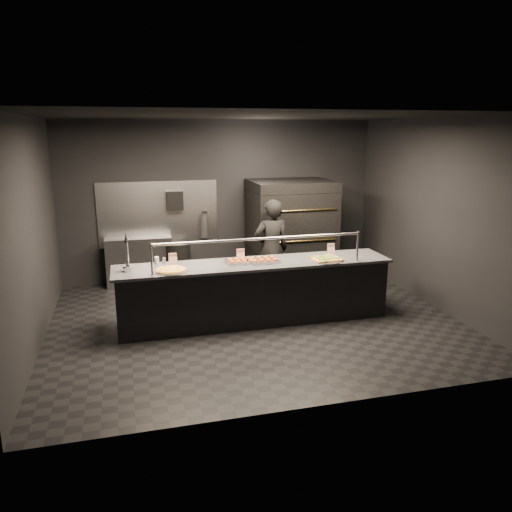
{
  "coord_description": "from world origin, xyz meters",
  "views": [
    {
      "loc": [
        -1.8,
        -6.86,
        2.82
      ],
      "look_at": [
        0.07,
        0.2,
        0.96
      ],
      "focal_mm": 35.0,
      "sensor_mm": 36.0,
      "label": 1
    }
  ],
  "objects_px": {
    "prep_shelf": "(139,261)",
    "trash_bin": "(178,263)",
    "towel_dispenser": "(175,200)",
    "slider_tray_a": "(240,261)",
    "service_counter": "(255,292)",
    "slider_tray_b": "(264,260)",
    "beer_tap": "(127,260)",
    "worker": "(271,249)",
    "round_pizza": "(171,270)",
    "pizza_oven": "(290,231)",
    "square_pizza": "(326,259)",
    "fire_extinguisher": "(205,225)"
  },
  "relations": [
    {
      "from": "fire_extinguisher",
      "to": "trash_bin",
      "type": "distance_m",
      "value": 0.89
    },
    {
      "from": "service_counter",
      "to": "square_pizza",
      "type": "relative_size",
      "value": 7.93
    },
    {
      "from": "worker",
      "to": "prep_shelf",
      "type": "bearing_deg",
      "value": -35.28
    },
    {
      "from": "slider_tray_a",
      "to": "trash_bin",
      "type": "height_order",
      "value": "slider_tray_a"
    },
    {
      "from": "slider_tray_a",
      "to": "worker",
      "type": "distance_m",
      "value": 1.25
    },
    {
      "from": "service_counter",
      "to": "fire_extinguisher",
      "type": "height_order",
      "value": "service_counter"
    },
    {
      "from": "prep_shelf",
      "to": "slider_tray_a",
      "type": "bearing_deg",
      "value": -58.68
    },
    {
      "from": "beer_tap",
      "to": "worker",
      "type": "xyz_separation_m",
      "value": [
        2.37,
        1.01,
        -0.23
      ]
    },
    {
      "from": "beer_tap",
      "to": "slider_tray_b",
      "type": "xyz_separation_m",
      "value": [
        1.95,
        -0.01,
        -0.13
      ]
    },
    {
      "from": "slider_tray_b",
      "to": "square_pizza",
      "type": "distance_m",
      "value": 0.94
    },
    {
      "from": "fire_extinguisher",
      "to": "round_pizza",
      "type": "relative_size",
      "value": 1.02
    },
    {
      "from": "towel_dispenser",
      "to": "slider_tray_a",
      "type": "bearing_deg",
      "value": -73.65
    },
    {
      "from": "towel_dispenser",
      "to": "square_pizza",
      "type": "distance_m",
      "value": 3.27
    },
    {
      "from": "pizza_oven",
      "to": "slider_tray_a",
      "type": "relative_size",
      "value": 4.0
    },
    {
      "from": "pizza_oven",
      "to": "trash_bin",
      "type": "xyz_separation_m",
      "value": [
        -2.1,
        0.32,
        -0.58
      ]
    },
    {
      "from": "service_counter",
      "to": "square_pizza",
      "type": "xyz_separation_m",
      "value": [
        1.07,
        -0.15,
        0.47
      ]
    },
    {
      "from": "slider_tray_b",
      "to": "worker",
      "type": "bearing_deg",
      "value": 67.43
    },
    {
      "from": "slider_tray_a",
      "to": "worker",
      "type": "xyz_separation_m",
      "value": [
        0.77,
        0.98,
        -0.09
      ]
    },
    {
      "from": "slider_tray_a",
      "to": "slider_tray_b",
      "type": "bearing_deg",
      "value": -6.44
    },
    {
      "from": "slider_tray_b",
      "to": "slider_tray_a",
      "type": "bearing_deg",
      "value": 173.56
    },
    {
      "from": "trash_bin",
      "to": "square_pizza",
      "type": "bearing_deg",
      "value": -50.26
    },
    {
      "from": "prep_shelf",
      "to": "slider_tray_b",
      "type": "xyz_separation_m",
      "value": [
        1.74,
        -2.33,
        0.5
      ]
    },
    {
      "from": "service_counter",
      "to": "worker",
      "type": "distance_m",
      "value": 1.22
    },
    {
      "from": "service_counter",
      "to": "slider_tray_a",
      "type": "xyz_separation_m",
      "value": [
        -0.21,
        0.03,
        0.48
      ]
    },
    {
      "from": "fire_extinguisher",
      "to": "round_pizza",
      "type": "xyz_separation_m",
      "value": [
        -0.89,
        -2.55,
        -0.12
      ]
    },
    {
      "from": "pizza_oven",
      "to": "slider_tray_b",
      "type": "xyz_separation_m",
      "value": [
        -1.06,
        -1.91,
        -0.02
      ]
    },
    {
      "from": "worker",
      "to": "pizza_oven",
      "type": "bearing_deg",
      "value": -129.89
    },
    {
      "from": "fire_extinguisher",
      "to": "slider_tray_b",
      "type": "relative_size",
      "value": 0.99
    },
    {
      "from": "beer_tap",
      "to": "worker",
      "type": "height_order",
      "value": "worker"
    },
    {
      "from": "prep_shelf",
      "to": "trash_bin",
      "type": "distance_m",
      "value": 0.71
    },
    {
      "from": "fire_extinguisher",
      "to": "square_pizza",
      "type": "relative_size",
      "value": 0.98
    },
    {
      "from": "service_counter",
      "to": "pizza_oven",
      "type": "height_order",
      "value": "pizza_oven"
    },
    {
      "from": "pizza_oven",
      "to": "beer_tap",
      "type": "height_order",
      "value": "pizza_oven"
    },
    {
      "from": "service_counter",
      "to": "beer_tap",
      "type": "xyz_separation_m",
      "value": [
        -1.81,
        0.0,
        0.61
      ]
    },
    {
      "from": "towel_dispenser",
      "to": "round_pizza",
      "type": "relative_size",
      "value": 0.7
    },
    {
      "from": "service_counter",
      "to": "prep_shelf",
      "type": "height_order",
      "value": "service_counter"
    },
    {
      "from": "pizza_oven",
      "to": "trash_bin",
      "type": "relative_size",
      "value": 2.45
    },
    {
      "from": "square_pizza",
      "to": "towel_dispenser",
      "type": "bearing_deg",
      "value": 127.8
    },
    {
      "from": "slider_tray_a",
      "to": "square_pizza",
      "type": "bearing_deg",
      "value": -8.16
    },
    {
      "from": "prep_shelf",
      "to": "square_pizza",
      "type": "distance_m",
      "value": 3.67
    },
    {
      "from": "pizza_oven",
      "to": "service_counter",
      "type": "bearing_deg",
      "value": -122.27
    },
    {
      "from": "pizza_oven",
      "to": "slider_tray_b",
      "type": "distance_m",
      "value": 2.18
    },
    {
      "from": "towel_dispenser",
      "to": "square_pizza",
      "type": "bearing_deg",
      "value": -52.2
    },
    {
      "from": "fire_extinguisher",
      "to": "service_counter",
      "type": "bearing_deg",
      "value": -81.7
    },
    {
      "from": "service_counter",
      "to": "round_pizza",
      "type": "distance_m",
      "value": 1.33
    },
    {
      "from": "prep_shelf",
      "to": "slider_tray_b",
      "type": "distance_m",
      "value": 2.95
    },
    {
      "from": "round_pizza",
      "to": "trash_bin",
      "type": "bearing_deg",
      "value": 81.89
    },
    {
      "from": "slider_tray_b",
      "to": "service_counter",
      "type": "bearing_deg",
      "value": 177.86
    },
    {
      "from": "fire_extinguisher",
      "to": "pizza_oven",
      "type": "bearing_deg",
      "value": -17.89
    },
    {
      "from": "service_counter",
      "to": "slider_tray_b",
      "type": "relative_size",
      "value": 8.03
    }
  ]
}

